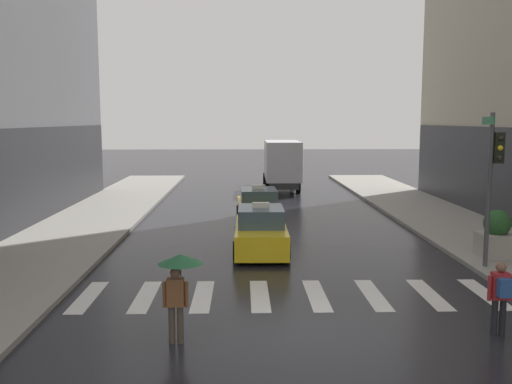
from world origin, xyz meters
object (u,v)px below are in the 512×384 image
taxi_second (258,208)px  box_truck (281,163)px  pedestrian_with_umbrella (179,274)px  planter_near_corner (497,236)px  taxi_lead (261,232)px  traffic_light_pole (493,168)px  pedestrian_with_backpack (501,293)px

taxi_second → box_truck: bearing=81.2°
pedestrian_with_umbrella → planter_near_corner: size_ratio=1.21×
taxi_lead → traffic_light_pole: bearing=-21.7°
taxi_second → pedestrian_with_umbrella: 14.07m
pedestrian_with_umbrella → pedestrian_with_backpack: 7.00m
pedestrian_with_umbrella → box_truck: bearing=81.4°
pedestrian_with_umbrella → planter_near_corner: bearing=34.6°
box_truck → pedestrian_with_umbrella: bearing=-98.6°
traffic_light_pole → taxi_lead: size_ratio=1.05×
pedestrian_with_umbrella → planter_near_corner: 11.99m
taxi_second → pedestrian_with_backpack: (4.90, -13.66, 0.25)m
pedestrian_with_umbrella → planter_near_corner: pedestrian_with_umbrella is taller
taxi_second → pedestrian_with_backpack: 14.51m
box_truck → pedestrian_with_backpack: box_truck is taller
taxi_lead → pedestrian_with_umbrella: (-2.00, -8.41, 0.79)m
traffic_light_pole → pedestrian_with_umbrella: traffic_light_pole is taller
traffic_light_pole → taxi_lead: traffic_light_pole is taller
taxi_second → pedestrian_with_backpack: bearing=-70.3°
taxi_second → box_truck: box_truck is taller
taxi_lead → pedestrian_with_umbrella: pedestrian_with_umbrella is taller
box_truck → pedestrian_with_umbrella: box_truck is taller
traffic_light_pole → box_truck: bearing=103.9°
traffic_light_pole → pedestrian_with_umbrella: (-9.09, -5.59, -1.74)m
box_truck → pedestrian_with_umbrella: size_ratio=3.90×
traffic_light_pole → box_truck: 21.33m
taxi_lead → box_truck: bearing=83.6°
taxi_lead → box_truck: (1.99, 17.84, 1.13)m
taxi_lead → pedestrian_with_backpack: size_ratio=2.76×
taxi_second → box_truck: (1.92, 12.36, 1.13)m
traffic_light_pole → taxi_second: size_ratio=1.05×
traffic_light_pole → box_truck: traffic_light_pole is taller
pedestrian_with_backpack → taxi_second: bearing=109.7°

